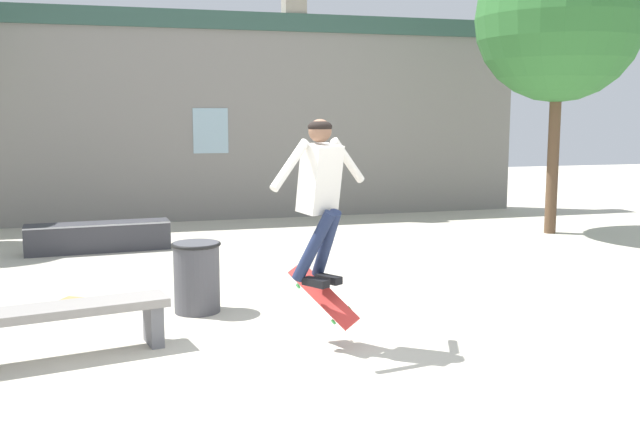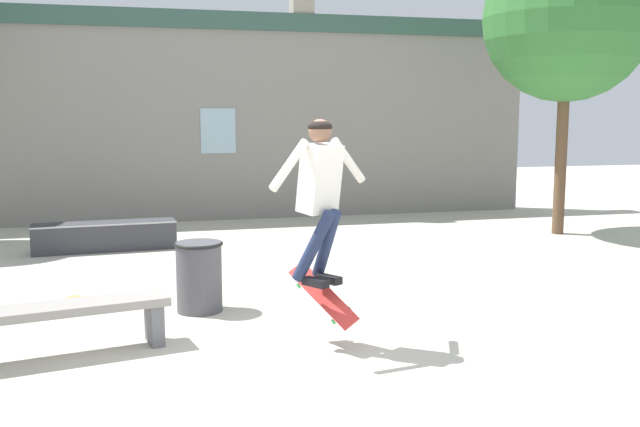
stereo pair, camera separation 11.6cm
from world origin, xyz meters
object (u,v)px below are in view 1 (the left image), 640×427
Objects in this scene: trash_bin at (197,275)px; skateboard_resting at (96,301)px; skater at (320,187)px; park_bench at (60,319)px; tree_right at (559,19)px; skateboard_flipping at (323,295)px; skate_ledge at (99,237)px.

trash_bin is 1.23m from skateboard_resting.
trash_bin is 0.51× the size of skater.
trash_bin is at bearing 29.99° from park_bench.
tree_right is 8.66× the size of skateboard_flipping.
skate_ledge is 1.48× the size of skater.
park_bench is 2.60m from skater.
skate_ledge is 3.66× the size of skateboard_flipping.
skateboard_flipping is at bearing -72.21° from skate_ledge.
skate_ledge is at bearing -59.69° from skateboard_resting.
trash_bin is 1.78m from skateboard_flipping.
skater is at bearing -69.76° from skateboard_flipping.
skate_ledge is at bearing 169.54° from skater.
skate_ledge is (0.17, 5.10, -0.13)m from park_bench.
tree_right is 9.19m from skateboard_resting.
park_bench is 2.37m from skateboard_flipping.
trash_bin reaches higher than skateboard_flipping.
skateboard_flipping is at bearing 114.17° from skater.
skateboard_flipping reaches higher than park_bench.
skater is (-5.75, -5.07, -2.29)m from tree_right.
tree_right is at bearing 18.80° from park_bench.
trash_bin is 2.12m from skater.
skateboard_flipping is at bearing -18.40° from park_bench.
skater is at bearing -138.58° from tree_right.
skater reaches higher than skate_ledge.
tree_right is at bearing 99.65° from skater.
skateboard_resting is (-2.06, 2.01, -1.44)m from skater.
trash_bin is at bearing -174.45° from skateboard_resting.
skate_ledge is at bearing 76.49° from park_bench.
park_bench is at bearing -149.64° from tree_right.
trash_bin is (1.15, -3.93, 0.18)m from skate_ledge.
skater is at bearing -57.45° from trash_bin.
tree_right is at bearing 27.77° from trash_bin.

